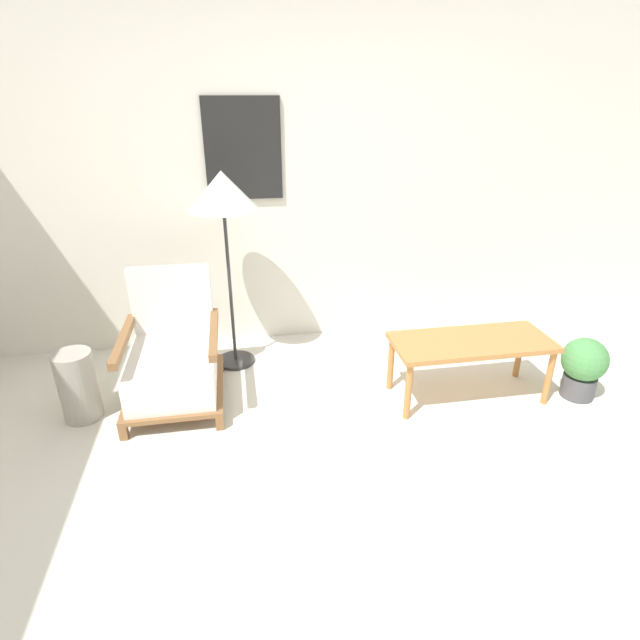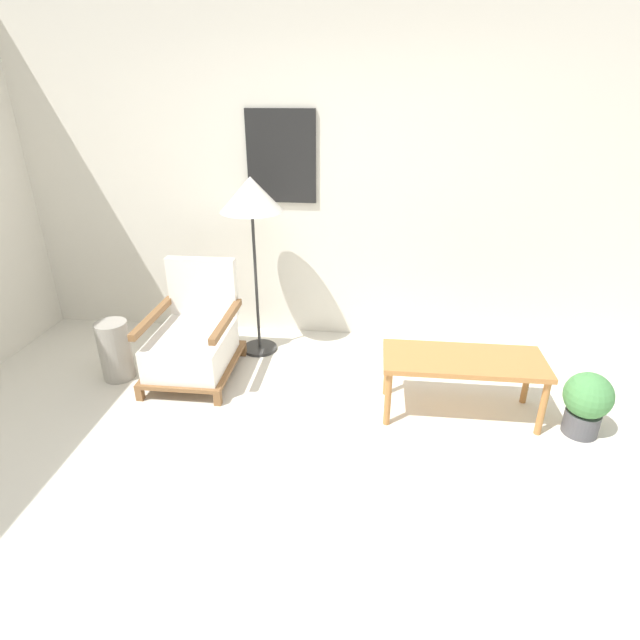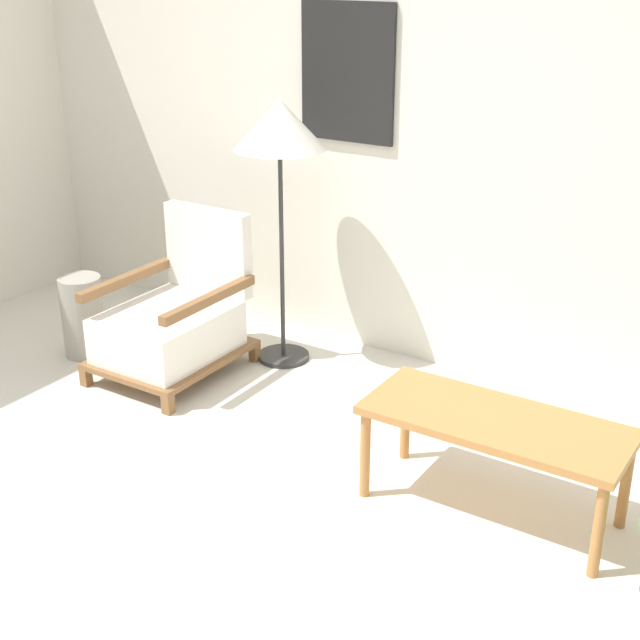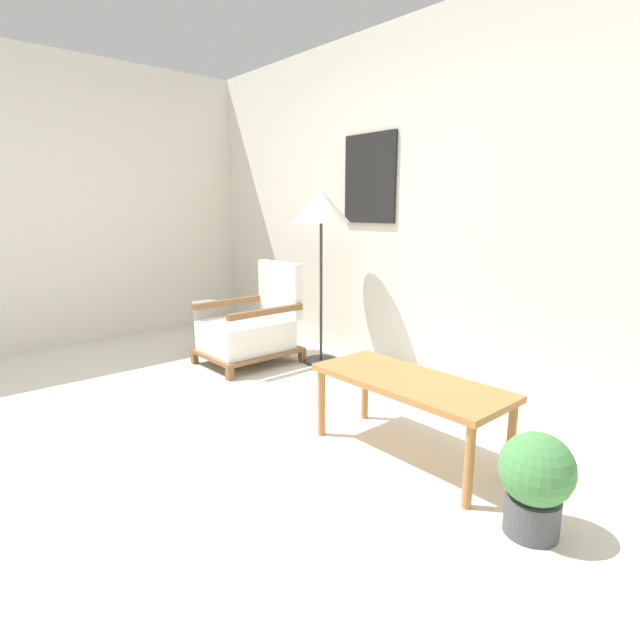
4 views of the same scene
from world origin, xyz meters
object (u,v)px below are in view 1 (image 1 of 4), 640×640
(floor_lamp, at_px, (223,198))
(vase, at_px, (78,386))
(potted_plant, at_px, (583,366))
(coffee_table, at_px, (471,347))
(armchair, at_px, (173,360))

(floor_lamp, relative_size, vase, 3.12)
(vase, distance_m, potted_plant, 3.34)
(coffee_table, height_order, vase, vase)
(armchair, bearing_deg, floor_lamp, 47.36)
(armchair, distance_m, floor_lamp, 1.15)
(floor_lamp, distance_m, coffee_table, 1.95)
(floor_lamp, height_order, coffee_table, floor_lamp)
(vase, xyz_separation_m, potted_plant, (3.32, -0.34, 0.01))
(armchair, bearing_deg, vase, -168.26)
(armchair, distance_m, potted_plant, 2.77)
(vase, bearing_deg, floor_lamp, 29.57)
(coffee_table, bearing_deg, floor_lamp, 154.13)
(armchair, xyz_separation_m, floor_lamp, (0.41, 0.44, 0.98))
(floor_lamp, xyz_separation_m, vase, (-0.99, -0.56, -1.04))
(armchair, bearing_deg, coffee_table, -9.19)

